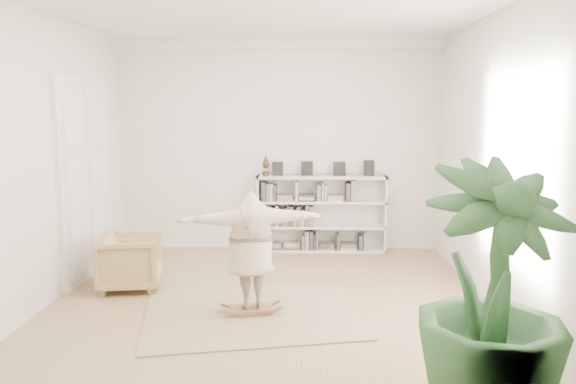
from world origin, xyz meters
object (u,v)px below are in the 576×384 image
at_px(person, 251,247).
at_px(houseplant, 492,296).
at_px(armchair, 130,262).
at_px(rocker_board, 252,309).
at_px(bookshelf, 321,214).

bearing_deg(person, houseplant, 121.05).
relative_size(armchair, rocker_board, 1.51).
height_order(rocker_board, houseplant, houseplant).
relative_size(bookshelf, armchair, 2.69).
height_order(armchair, rocker_board, armchair).
relative_size(bookshelf, rocker_board, 4.05).
height_order(armchair, houseplant, houseplant).
bearing_deg(bookshelf, armchair, -141.49).
bearing_deg(bookshelf, person, -106.66).
height_order(bookshelf, houseplant, houseplant).
bearing_deg(rocker_board, person, -11.24).
bearing_deg(armchair, houseplant, -139.49).
xyz_separation_m(armchair, houseplant, (3.79, -3.20, 0.66)).
height_order(bookshelf, armchair, bookshelf).
xyz_separation_m(person, houseplant, (2.05, -2.26, 0.20)).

